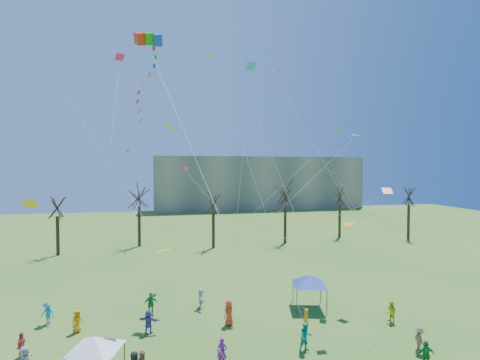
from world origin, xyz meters
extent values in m
cube|color=gray|center=(22.00, 82.00, 7.50)|extent=(60.00, 14.00, 15.00)
cylinder|color=black|center=(-18.36, 34.22, 2.63)|extent=(0.44, 0.44, 5.25)
cylinder|color=black|center=(-8.13, 37.47, 2.98)|extent=(0.44, 0.44, 5.97)
cylinder|color=black|center=(2.62, 34.11, 2.67)|extent=(0.44, 0.44, 5.34)
cylinder|color=black|center=(13.98, 35.05, 3.06)|extent=(0.44, 0.44, 6.12)
cylinder|color=black|center=(24.50, 37.43, 2.72)|extent=(0.44, 0.44, 5.45)
cylinder|color=black|center=(35.13, 34.08, 2.81)|extent=(0.44, 0.44, 5.61)
cube|color=red|center=(-5.43, 10.39, 20.79)|extent=(0.87, 1.31, 1.19)
cube|color=#219814|center=(-4.86, 10.39, 20.79)|extent=(0.87, 1.31, 1.19)
cube|color=#0E4BBA|center=(-4.29, 10.39, 20.79)|extent=(0.87, 1.31, 1.19)
cylinder|color=white|center=(-1.64, 3.17, 11.14)|extent=(0.02, 0.02, 23.67)
cylinder|color=#3F3F44|center=(-8.24, 5.93, 0.94)|extent=(0.08, 0.08, 1.89)
cylinder|color=#3F3F44|center=(-6.00, 5.28, 0.94)|extent=(0.08, 0.08, 1.89)
pyramid|color=white|center=(-7.45, 4.48, 2.29)|extent=(3.46, 3.46, 0.81)
cylinder|color=#3F3F44|center=(6.50, 10.75, 0.97)|extent=(0.08, 0.08, 1.94)
cylinder|color=#3F3F44|center=(8.83, 10.19, 0.97)|extent=(0.08, 0.08, 1.94)
cylinder|color=#3F3F44|center=(7.06, 13.09, 0.97)|extent=(0.08, 0.08, 1.94)
cylinder|color=#3F3F44|center=(9.39, 12.53, 0.97)|extent=(0.08, 0.08, 1.94)
pyramid|color=#203BA3|center=(7.94, 11.64, 2.36)|extent=(3.60, 3.60, 0.83)
imported|color=#1E8B34|center=(11.14, 2.18, 0.84)|extent=(1.04, 0.59, 1.67)
imported|color=#81228A|center=(-0.45, 4.86, 0.84)|extent=(0.73, 0.63, 1.69)
imported|color=#0BA089|center=(5.04, 5.41, 0.91)|extent=(0.97, 0.80, 1.81)
imported|color=brown|center=(12.12, 3.88, 0.79)|extent=(0.76, 1.11, 1.59)
imported|color=#CD444C|center=(-12.45, 8.21, 0.79)|extent=(0.43, 0.94, 1.58)
imported|color=#5C4BA3|center=(-4.97, 9.83, 0.84)|extent=(1.63, 1.02, 1.68)
imported|color=red|center=(0.81, 9.91, 0.93)|extent=(1.07, 1.05, 1.86)
imported|color=#EE9E0C|center=(6.05, 7.83, 0.82)|extent=(0.42, 0.61, 1.64)
imported|color=yellow|center=(12.95, 7.82, 0.80)|extent=(0.70, 0.85, 1.61)
imported|color=#188BC2|center=(-12.48, 12.71, 0.86)|extent=(1.27, 1.03, 1.72)
imported|color=#1E8B3D|center=(-5.02, 12.76, 0.91)|extent=(1.12, 0.60, 1.83)
imported|color=silver|center=(-0.95, 13.36, 0.83)|extent=(0.60, 1.57, 1.66)
imported|color=orange|center=(-9.98, 10.97, 0.79)|extent=(0.91, 0.90, 1.59)
cube|color=#FFA60D|center=(-10.76, 5.47, 9.78)|extent=(0.69, 0.76, 0.47)
cylinder|color=white|center=(-11.06, 3.59, 5.54)|extent=(0.01, 0.01, 8.94)
cube|color=#D92464|center=(-7.15, 12.99, 20.24)|extent=(0.83, 0.91, 0.36)
cylinder|color=white|center=(-7.03, 6.47, 10.77)|extent=(0.01, 0.01, 22.67)
cube|color=yellow|center=(-3.74, 3.75, 7.29)|extent=(0.94, 0.85, 0.25)
cylinder|color=white|center=(-2.02, 2.55, 4.30)|extent=(0.01, 0.01, 6.99)
cube|color=#18BAB8|center=(2.70, 9.43, 15.92)|extent=(0.73, 0.65, 0.21)
cylinder|color=white|center=(4.09, 4.67, 8.61)|extent=(0.01, 0.01, 17.33)
cube|color=#2A35F1|center=(6.58, 17.38, 21.16)|extent=(0.85, 0.86, 0.35)
cylinder|color=white|center=(8.86, 9.78, 11.23)|extent=(0.01, 0.01, 25.11)
cube|color=red|center=(9.69, 3.98, 10.30)|extent=(0.79, 0.85, 0.36)
cylinder|color=white|center=(-0.87, 5.03, 5.80)|extent=(0.01, 0.01, 22.91)
cube|color=#C2F138|center=(13.55, 14.33, 14.81)|extent=(0.86, 0.95, 0.22)
cylinder|color=white|center=(4.09, 9.42, 8.06)|extent=(0.01, 0.01, 25.04)
cube|color=#BD36B1|center=(-13.56, 19.11, 19.86)|extent=(0.75, 0.81, 0.22)
cylinder|color=white|center=(-7.00, 11.98, 10.58)|extent=(0.01, 0.01, 26.54)
cube|color=#FFBA0D|center=(0.55, 18.28, 22.65)|extent=(0.90, 0.84, 0.21)
cylinder|color=white|center=(2.80, 11.85, 11.98)|extent=(0.01, 0.01, 25.00)
cube|color=#D2237A|center=(9.07, 9.30, 11.31)|extent=(0.66, 0.57, 0.31)
cylinder|color=white|center=(10.60, 6.59, 6.31)|extent=(0.01, 0.01, 11.45)
cube|color=yellow|center=(-3.35, 9.61, 14.56)|extent=(0.76, 0.70, 0.41)
cylinder|color=white|center=(-7.90, 8.91, 7.93)|extent=(0.01, 0.01, 15.81)
cube|color=#18B7AD|center=(12.17, 14.76, 15.27)|extent=(0.75, 0.82, 0.25)
cylinder|color=white|center=(3.60, 12.29, 8.29)|extent=(0.01, 0.01, 22.41)
cube|color=#2A8DEE|center=(1.09, 4.14, 17.42)|extent=(0.55, 0.64, 0.37)
cylinder|color=white|center=(0.95, 7.03, 9.36)|extent=(0.01, 0.01, 16.74)
cube|color=#EA27BC|center=(-1.87, 21.36, 11.60)|extent=(0.57, 0.67, 0.42)
cylinder|color=white|center=(2.09, 14.59, 6.45)|extent=(0.01, 0.01, 18.54)
cube|color=orange|center=(7.68, 4.92, 8.13)|extent=(0.92, 0.93, 0.19)
cylinder|color=white|center=(10.32, 6.37, 4.71)|extent=(0.01, 0.01, 8.81)
camera|label=1|loc=(-3.28, -14.27, 11.69)|focal=25.00mm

